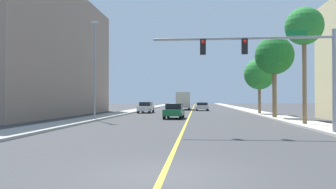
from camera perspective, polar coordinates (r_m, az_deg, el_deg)
name	(u,v)px	position (r m, az deg, el deg)	size (l,w,h in m)	color
ground	(192,111)	(50.22, 4.14, -2.98)	(192.00, 192.00, 0.00)	#38383A
sidewalk_left	(133,111)	(51.19, -6.08, -2.85)	(2.61, 168.00, 0.15)	#9E9B93
sidewalk_right	(251,111)	(50.88, 14.42, -2.84)	(2.61, 168.00, 0.15)	#B2ADA3
lane_marking_center	(192,111)	(50.22, 4.14, -2.97)	(0.16, 144.00, 0.01)	yellow
building_left_near	(29,53)	(41.47, -23.11, 6.67)	(11.27, 27.70, 14.51)	gray
traffic_signal_mast	(273,56)	(18.70, 17.98, 6.39)	(9.84, 0.36, 5.52)	gray
street_lamp	(95,65)	(29.94, -12.70, 5.05)	(0.56, 0.28, 8.74)	gray
palm_near	(304,28)	(25.75, 22.74, 10.75)	(2.70, 2.70, 8.35)	brown
palm_mid	(274,56)	(33.42, 18.12, 6.42)	(3.72, 3.72, 7.86)	brown
palm_far	(259,74)	(41.38, 15.72, 3.42)	(3.76, 3.76, 6.69)	brown
car_white	(146,107)	(45.07, -3.89, -2.24)	(1.81, 4.42, 1.49)	white
car_silver	(202,106)	(53.82, 5.98, -2.08)	(2.06, 3.93, 1.34)	#BCBCC1
car_green	(174,111)	(31.75, 1.06, -2.91)	(1.89, 3.95, 1.46)	#196638
delivery_truck	(183,101)	(58.41, 2.69, -1.06)	(2.56, 7.70, 3.08)	#194799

